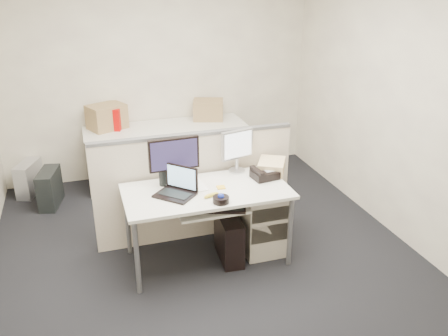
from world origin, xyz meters
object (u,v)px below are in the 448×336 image
object	(u,v)px
monitor_main	(174,162)
desk_phone	(265,175)
laptop	(174,183)
desk	(207,196)

from	to	relation	value
monitor_main	desk_phone	distance (m)	0.88
monitor_main	desk_phone	bearing A→B (deg)	-9.20
laptop	desk_phone	size ratio (longest dim) A/B	1.39
desk	desk_phone	world-z (taller)	desk_phone
desk	laptop	size ratio (longest dim) A/B	4.57
desk	desk_phone	size ratio (longest dim) A/B	6.36
laptop	desk_phone	xyz separation A→B (m)	(0.90, 0.12, -0.09)
monitor_main	laptop	size ratio (longest dim) A/B	1.41
desk	monitor_main	world-z (taller)	monitor_main
laptop	desk_phone	world-z (taller)	laptop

